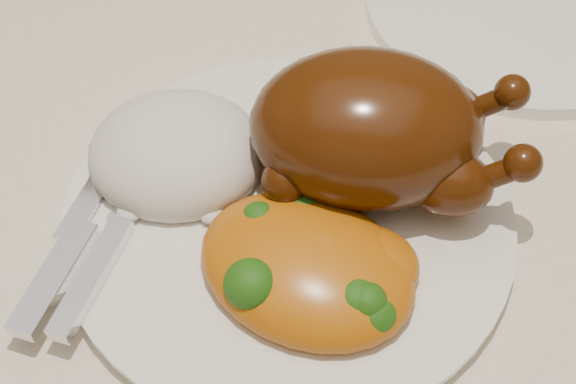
% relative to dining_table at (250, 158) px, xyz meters
% --- Properties ---
extents(dining_table, '(1.60, 0.90, 0.76)m').
position_rel_dining_table_xyz_m(dining_table, '(0.00, 0.00, 0.00)').
color(dining_table, brown).
rests_on(dining_table, floor).
extents(tablecloth, '(1.73, 1.03, 0.18)m').
position_rel_dining_table_xyz_m(tablecloth, '(0.00, 0.00, 0.07)').
color(tablecloth, beige).
rests_on(tablecloth, dining_table).
extents(dinner_plate, '(0.35, 0.35, 0.01)m').
position_rel_dining_table_xyz_m(dinner_plate, '(0.06, -0.14, 0.11)').
color(dinner_plate, white).
rests_on(dinner_plate, tablecloth).
extents(side_plate, '(0.29, 0.29, 0.01)m').
position_rel_dining_table_xyz_m(side_plate, '(0.20, 0.11, 0.11)').
color(side_plate, white).
rests_on(side_plate, tablecloth).
extents(roast_chicken, '(0.18, 0.13, 0.09)m').
position_rel_dining_table_xyz_m(roast_chicken, '(0.11, -0.09, 0.16)').
color(roast_chicken, '#491F07').
rests_on(roast_chicken, dinner_plate).
extents(rice_mound, '(0.13, 0.12, 0.06)m').
position_rel_dining_table_xyz_m(rice_mound, '(-0.01, -0.11, 0.13)').
color(rice_mound, white).
rests_on(rice_mound, dinner_plate).
extents(mac_and_cheese, '(0.15, 0.13, 0.05)m').
position_rel_dining_table_xyz_m(mac_and_cheese, '(0.09, -0.18, 0.13)').
color(mac_and_cheese, '#C25D0C').
rests_on(mac_and_cheese, dinner_plate).
extents(cutlery, '(0.05, 0.19, 0.01)m').
position_rel_dining_table_xyz_m(cutlery, '(-0.05, -0.19, 0.12)').
color(cutlery, silver).
rests_on(cutlery, dinner_plate).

